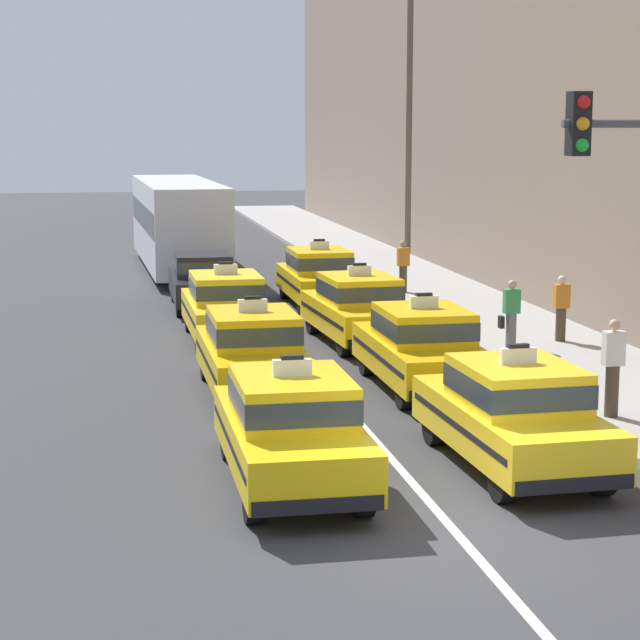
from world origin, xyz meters
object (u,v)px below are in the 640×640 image
object	(u,v)px
taxi_left_third	(226,306)
bus_left_fifth	(178,220)
taxi_right_nearest	(514,413)
taxi_left_nearest	(291,427)
taxi_right_third	(358,307)
pedestrian_trailing	(613,367)
taxi_right_second	(422,346)
pedestrian_mid_block	(561,308)
pedestrian_by_storefront	(403,266)
sedan_left_fourth	(203,279)
taxi_right_fourth	(319,276)
pedestrian_near_crosswalk	(511,314)
taxi_left_second	(252,351)

from	to	relation	value
taxi_left_third	bus_left_fifth	size ratio (longest dim) A/B	0.41
taxi_right_nearest	taxi_left_nearest	bearing A→B (deg)	-176.07
taxi_right_third	pedestrian_trailing	size ratio (longest dim) A/B	2.70
taxi_right_nearest	taxi_right_second	world-z (taller)	same
taxi_right_third	pedestrian_mid_block	world-z (taller)	taxi_right_third
taxi_left_nearest	pedestrian_trailing	world-z (taller)	taxi_left_nearest
taxi_left_third	taxi_right_third	world-z (taller)	same
taxi_right_second	pedestrian_by_storefront	world-z (taller)	taxi_right_second
sedan_left_fourth	taxi_right_nearest	distance (m)	17.05
taxi_right_nearest	taxi_right_third	bearing A→B (deg)	90.52
pedestrian_mid_block	taxi_right_second	bearing A→B (deg)	-139.46
taxi_right_fourth	pedestrian_near_crosswalk	xyz separation A→B (m)	(3.02, -7.87, 0.05)
sedan_left_fourth	taxi_right_third	world-z (taller)	taxi_right_third
taxi_left_third	bus_left_fifth	xyz separation A→B (m)	(-0.22, 14.21, 0.94)
pedestrian_by_storefront	taxi_right_third	bearing A→B (deg)	-112.35
taxi_right_nearest	taxi_right_second	xyz separation A→B (m)	(0.07, 5.46, 0.00)
pedestrian_mid_block	pedestrian_by_storefront	xyz separation A→B (m)	(-1.58, 8.68, 0.00)
taxi_left_nearest	taxi_right_second	bearing A→B (deg)	58.27
pedestrian_mid_block	pedestrian_by_storefront	bearing A→B (deg)	100.35
taxi_left_nearest	sedan_left_fourth	bearing A→B (deg)	89.41
taxi_left_second	taxi_right_third	world-z (taller)	same
taxi_right_fourth	taxi_left_nearest	bearing A→B (deg)	-101.79
taxi_left_third	pedestrian_trailing	distance (m)	10.88
taxi_right_third	taxi_left_third	bearing A→B (deg)	164.55
taxi_right_fourth	sedan_left_fourth	bearing A→B (deg)	177.64
bus_left_fifth	taxi_left_nearest	bearing A→B (deg)	-90.13
pedestrian_mid_block	pedestrian_trailing	distance (m)	7.29
taxi_right_second	pedestrian_mid_block	distance (m)	5.85
taxi_right_second	taxi_right_fourth	world-z (taller)	same
pedestrian_mid_block	taxi_right_nearest	bearing A→B (deg)	-115.97
taxi_left_nearest	pedestrian_by_storefront	xyz separation A→B (m)	(6.39, 18.18, 0.06)
taxi_left_second	taxi_right_nearest	size ratio (longest dim) A/B	0.99
taxi_right_nearest	pedestrian_mid_block	xyz separation A→B (m)	(4.51, 9.27, 0.06)
taxi_left_second	taxi_right_third	size ratio (longest dim) A/B	0.98
taxi_left_third	bus_left_fifth	bearing A→B (deg)	90.87
pedestrian_near_crosswalk	pedestrian_by_storefront	size ratio (longest dim) A/B	0.99
taxi_right_nearest	bus_left_fifth	bearing A→B (deg)	97.55
pedestrian_near_crosswalk	taxi_left_second	bearing A→B (deg)	-154.10
taxi_left_second	taxi_right_nearest	bearing A→B (deg)	-59.85
taxi_left_second	pedestrian_by_storefront	xyz separation A→B (m)	(6.20, 12.30, 0.06)
taxi_left_nearest	taxi_left_second	xyz separation A→B (m)	(0.18, 5.87, 0.00)
bus_left_fifth	sedan_left_fourth	bearing A→B (deg)	-89.24
bus_left_fifth	taxi_left_second	bearing A→B (deg)	-89.64
taxi_left_nearest	taxi_left_second	distance (m)	5.88
bus_left_fifth	pedestrian_trailing	xyz separation A→B (m)	(6.01, -23.42, -0.79)
taxi_right_fourth	taxi_right_second	bearing A→B (deg)	-89.93
taxi_left_third	taxi_right_nearest	xyz separation A→B (m)	(3.19, -11.44, 0.00)
taxi_right_second	pedestrian_by_storefront	size ratio (longest dim) A/B	2.92
taxi_left_nearest	taxi_left_third	distance (m)	11.68
taxi_right_nearest	pedestrian_mid_block	world-z (taller)	taxi_right_nearest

